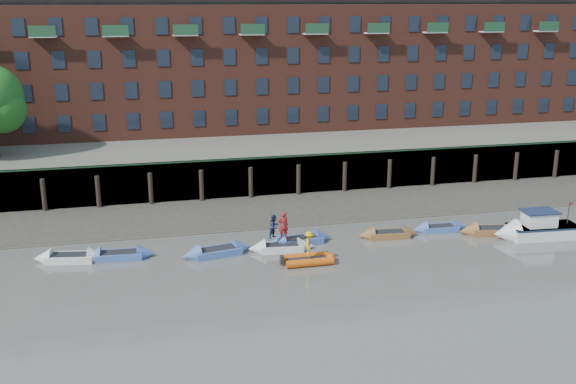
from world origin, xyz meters
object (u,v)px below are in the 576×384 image
object	(u,v)px
rowboat_1	(119,255)
rowboat_2	(217,252)
motor_launch	(530,229)
person_rib_crew	(309,244)
person_rower_b	(274,226)
person_rower_a	(283,225)
rowboat_4	(300,240)
rowboat_7	(493,231)
rowboat_5	(388,234)
rowboat_3	(282,247)
rowboat_6	(439,228)
rib_tender	(310,259)
rowboat_0	(70,258)

from	to	relation	value
rowboat_1	rowboat_2	bearing A→B (deg)	-4.22
motor_launch	person_rib_crew	size ratio (longest dim) A/B	3.85
rowboat_1	person_rower_b	distance (m)	9.93
person_rower_a	rowboat_4	bearing A→B (deg)	-145.17
rowboat_4	rowboat_7	distance (m)	13.58
person_rower_b	rowboat_5	bearing A→B (deg)	-34.90
rowboat_7	rowboat_3	bearing A→B (deg)	-171.14
rowboat_4	rowboat_7	world-z (taller)	rowboat_7
rowboat_1	rowboat_6	bearing A→B (deg)	3.97
rowboat_2	rowboat_4	world-z (taller)	rowboat_2
rowboat_1	rib_tender	size ratio (longest dim) A/B	1.40
person_rib_crew	rowboat_2	bearing A→B (deg)	77.94
motor_launch	person_rower_a	world-z (taller)	person_rower_a
rowboat_0	motor_launch	size ratio (longest dim) A/B	0.76
rowboat_3	rowboat_7	distance (m)	14.98
rowboat_5	rowboat_7	size ratio (longest dim) A/B	0.88
rowboat_7	rib_tender	xyz separation A→B (m)	(-13.74, -2.30, 0.00)
rowboat_4	person_rower_a	xyz separation A→B (m)	(-1.34, -1.02, 1.50)
rowboat_2	rowboat_7	bearing A→B (deg)	-11.96
rowboat_5	motor_launch	world-z (taller)	motor_launch
rowboat_0	person_rib_crew	distance (m)	14.87
rowboat_1	rowboat_4	size ratio (longest dim) A/B	0.95
rowboat_7	person_rower_a	world-z (taller)	person_rower_a
rowboat_4	rowboat_5	distance (m)	6.23
rowboat_4	rowboat_6	distance (m)	10.19
rowboat_2	rowboat_5	world-z (taller)	rowboat_2
rowboat_5	person_rower_b	bearing A→B (deg)	-170.89
rowboat_0	rowboat_6	world-z (taller)	rowboat_0
rowboat_6	rowboat_7	bearing A→B (deg)	-20.09
rowboat_7	motor_launch	bearing A→B (deg)	-23.51
rowboat_6	person_rib_crew	world-z (taller)	person_rib_crew
rowboat_0	rowboat_3	world-z (taller)	rowboat_0
rowboat_5	person_rower_a	world-z (taller)	person_rower_a
rowboat_1	person_rib_crew	distance (m)	11.97
rowboat_1	person_rower_b	world-z (taller)	person_rower_b
person_rower_b	person_rib_crew	xyz separation A→B (m)	(1.59, -2.79, -0.31)
rowboat_3	rowboat_4	bearing A→B (deg)	38.43
rowboat_4	motor_launch	xyz separation A→B (m)	(15.54, -2.47, 0.39)
rowboat_0	rib_tender	world-z (taller)	rowboat_0
rowboat_5	person_rib_crew	distance (m)	7.43
rowboat_1	rowboat_3	world-z (taller)	rowboat_1
rowboat_7	person_rower_b	xyz separation A→B (m)	(-15.41, 0.42, 1.38)
rowboat_4	rowboat_6	xyz separation A→B (m)	(10.18, 0.24, -0.03)
rowboat_5	rowboat_7	bearing A→B (deg)	-2.91
rowboat_4	person_rib_crew	distance (m)	3.70
rowboat_1	rowboat_3	xyz separation A→B (m)	(10.23, -0.95, -0.01)
rowboat_1	rowboat_5	bearing A→B (deg)	2.86
rowboat_0	rib_tender	xyz separation A→B (m)	(14.42, -3.70, 0.01)
rowboat_5	rowboat_6	distance (m)	3.98
motor_launch	person_rower_b	bearing A→B (deg)	-1.82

